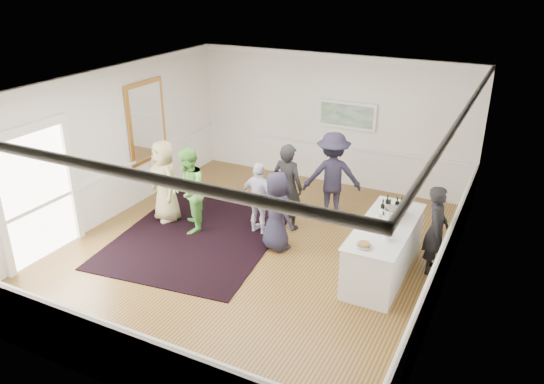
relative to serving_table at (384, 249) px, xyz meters
The scene contains 23 objects.
floor 2.50m from the serving_table, behind, with size 8.00×8.00×0.00m, color olive.
ceiling 3.66m from the serving_table, behind, with size 7.00×8.00×0.02m, color white.
wall_left 6.04m from the serving_table, behind, with size 0.02×8.00×3.20m, color white.
wall_right 1.58m from the serving_table, 17.26° to the right, with size 0.02×8.00×3.20m, color white.
wall_back 4.54m from the serving_table, 123.53° to the left, with size 7.00×0.02×3.20m, color white.
wall_front 5.09m from the serving_table, 119.29° to the right, with size 7.00×0.02×3.20m, color white.
wainscoting 2.45m from the serving_table, behind, with size 7.00×8.00×1.00m, color white, non-canonical shape.
mirror 6.10m from the serving_table, behind, with size 0.05×1.25×1.85m.
doorway 6.35m from the serving_table, 159.19° to the right, with size 0.10×1.78×2.56m.
landscape_painting 4.34m from the serving_table, 119.33° to the left, with size 1.44×0.06×0.66m.
area_rug 3.77m from the serving_table, behind, with size 3.03×3.98×0.02m, color black.
serving_table is the anchor object (origin of this frame).
bartender 0.97m from the serving_table, 32.52° to the left, with size 0.60×0.39×1.64m, color black.
guest_tan 4.78m from the serving_table, behind, with size 0.87×0.57×1.79m, color tan.
guest_green 4.04m from the serving_table, behind, with size 0.87×0.68×1.79m, color #64B849.
guest_lilac 2.74m from the serving_table, behind, with size 0.89×0.37×1.52m, color silver.
guest_dark_a 2.44m from the serving_table, 133.42° to the left, with size 1.24×0.71×1.92m, color #201E32.
guest_dark_b 2.48m from the serving_table, 159.27° to the left, with size 0.67×0.44×1.84m, color black.
guest_navy 2.11m from the serving_table, behind, with size 0.77×0.50×1.58m, color #201E32.
wine_bottles 0.82m from the serving_table, 89.54° to the left, with size 0.41×0.31×0.31m.
juice_pitchers 0.67m from the serving_table, 87.37° to the right, with size 0.40×0.60×0.24m.
ice_bucket 0.64m from the serving_table, 82.44° to the left, with size 0.26×0.26×0.24m, color silver.
nut_bowl 1.06m from the serving_table, 96.63° to the right, with size 0.25×0.25×0.07m.
Camera 1 is at (4.33, -7.84, 5.14)m, focal length 35.00 mm.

